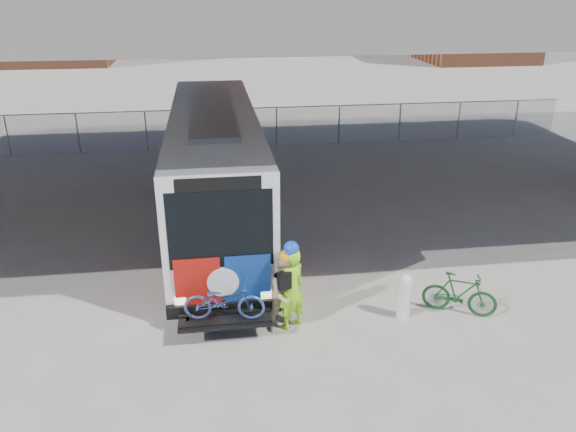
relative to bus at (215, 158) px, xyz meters
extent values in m
plane|color=#9E9991|center=(2.00, -3.19, -2.11)|extent=(160.00, 160.00, 0.00)
cube|color=silver|center=(0.00, -0.02, -0.16)|extent=(2.55, 12.00, 3.20)
cube|color=black|center=(0.00, 0.48, 0.48)|extent=(2.61, 11.00, 1.28)
cube|color=black|center=(0.00, -5.97, 0.23)|extent=(2.24, 0.12, 1.76)
cube|color=black|center=(0.00, -5.97, 1.25)|extent=(1.78, 0.12, 0.30)
cube|color=black|center=(0.00, -6.07, -1.66)|extent=(2.55, 0.20, 0.30)
cube|color=#A2130C|center=(-0.55, -6.04, -1.01)|extent=(1.00, 0.08, 1.20)
cube|color=navy|center=(0.55, -6.04, -1.01)|extent=(1.00, 0.08, 1.20)
cylinder|color=silver|center=(0.00, -6.06, -1.01)|extent=(0.70, 0.06, 0.70)
cube|color=gray|center=(0.00, -0.02, 1.51)|extent=(1.28, 7.20, 0.14)
cube|color=black|center=(0.00, -6.57, -1.66)|extent=(2.00, 0.70, 0.06)
cylinder|color=black|center=(-1.16, -4.42, -1.61)|extent=(0.30, 1.00, 1.00)
cylinder|color=black|center=(1.15, -4.42, -1.61)|extent=(0.30, 1.00, 1.00)
cylinder|color=black|center=(-1.16, 4.18, -1.61)|extent=(0.30, 1.00, 1.00)
cylinder|color=black|center=(1.15, 4.18, -1.61)|extent=(0.30, 1.00, 1.00)
cube|color=#A2130C|center=(-1.31, -3.82, -0.81)|extent=(0.06, 2.60, 1.70)
cube|color=navy|center=(-1.31, -2.22, -0.81)|extent=(0.06, 1.40, 1.70)
cube|color=#A2130C|center=(1.30, -3.82, -0.81)|extent=(0.06, 2.60, 1.70)
cube|color=navy|center=(1.30, -2.22, -0.81)|extent=(0.06, 1.40, 1.70)
imported|color=#38497C|center=(0.00, -6.57, -1.17)|extent=(1.79, 0.82, 0.91)
cylinder|color=gray|center=(-6.00, 8.81, -1.21)|extent=(0.06, 0.06, 1.80)
cylinder|color=gray|center=(-2.00, 8.81, -1.21)|extent=(0.06, 0.06, 1.80)
cylinder|color=gray|center=(2.00, 8.81, -1.21)|extent=(0.06, 0.06, 1.80)
cylinder|color=gray|center=(6.00, 8.81, -1.21)|extent=(0.06, 0.06, 1.80)
cylinder|color=gray|center=(10.00, 8.81, -1.21)|extent=(0.06, 0.06, 1.80)
cylinder|color=gray|center=(14.00, 8.81, -1.21)|extent=(0.06, 0.06, 1.80)
plane|color=gray|center=(2.00, 8.81, -1.21)|extent=(30.00, 0.00, 30.00)
cube|color=gray|center=(2.00, 8.81, -0.29)|extent=(30.00, 0.05, 0.04)
cube|color=brown|center=(-16.00, 41.81, 2.89)|extent=(14.00, 10.00, 10.00)
cube|color=brown|center=(26.00, 36.81, 1.89)|extent=(10.00, 8.00, 8.00)
cylinder|color=white|center=(4.08, -6.32, -1.62)|extent=(0.30, 0.30, 0.98)
sphere|color=white|center=(4.08, -6.32, -1.12)|extent=(0.30, 0.30, 0.30)
imported|color=#9CFE1A|center=(1.47, -6.32, -1.15)|extent=(0.84, 0.76, 1.92)
sphere|color=blue|center=(1.47, -6.32, -0.17)|extent=(0.33, 0.33, 0.33)
imported|color=tan|center=(1.35, -6.32, -1.24)|extent=(1.03, 0.93, 1.74)
sphere|color=orange|center=(1.35, -6.32, -0.35)|extent=(0.30, 0.30, 0.30)
cube|color=black|center=(1.30, -6.51, -0.82)|extent=(0.32, 0.25, 0.40)
imported|color=#16471E|center=(5.42, -6.32, -1.60)|extent=(1.73, 1.19, 1.02)
camera|label=1|loc=(-0.10, -16.95, 5.06)|focal=35.00mm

